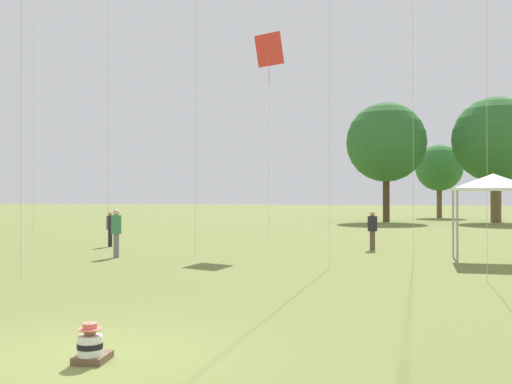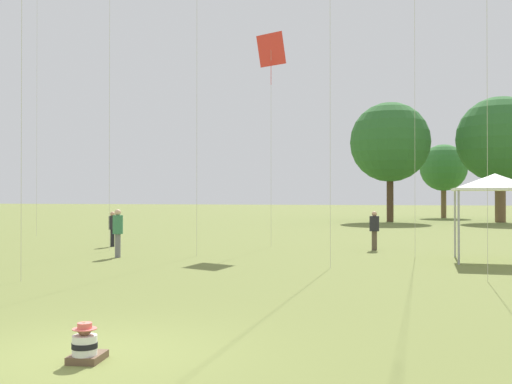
{
  "view_description": "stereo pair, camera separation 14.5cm",
  "coord_description": "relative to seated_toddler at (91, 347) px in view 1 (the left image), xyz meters",
  "views": [
    {
      "loc": [
        4.3,
        -7.35,
        2.2
      ],
      "look_at": [
        0.04,
        8.66,
        2.33
      ],
      "focal_mm": 42.0,
      "sensor_mm": 36.0,
      "label": 1
    },
    {
      "loc": [
        4.44,
        -7.31,
        2.2
      ],
      "look_at": [
        0.04,
        8.66,
        2.33
      ],
      "focal_mm": 42.0,
      "sensor_mm": 36.0,
      "label": 2
    }
  ],
  "objects": [
    {
      "name": "distant_tree_0",
      "position": [
        10.89,
        47.73,
        6.84
      ],
      "size": [
        7.33,
        7.33,
        10.76
      ],
      "color": "brown",
      "rests_on": "ground"
    },
    {
      "name": "canopy_tent",
      "position": [
        6.73,
        14.57,
        2.46
      ],
      "size": [
        2.76,
        2.76,
        2.98
      ],
      "rotation": [
        0.0,
        0.0,
        -0.01
      ],
      "color": "white",
      "rests_on": "ground"
    },
    {
      "name": "kite_9",
      "position": [
        -2.07,
        18.56,
        8.37
      ],
      "size": [
        1.43,
        0.87,
        9.38
      ],
      "rotation": [
        0.0,
        0.0,
        1.96
      ],
      "color": "red",
      "rests_on": "ground"
    },
    {
      "name": "person_standing_2",
      "position": [
        -8.75,
        16.57,
        0.7
      ],
      "size": [
        0.39,
        0.39,
        1.54
      ],
      "rotation": [
        0.0,
        0.0,
        4.96
      ],
      "color": "black",
      "rests_on": "ground"
    },
    {
      "name": "seated_toddler",
      "position": [
        0.0,
        0.0,
        0.0
      ],
      "size": [
        0.47,
        0.56,
        0.54
      ],
      "rotation": [
        0.0,
        0.0,
        0.14
      ],
      "color": "brown",
      "rests_on": "ground"
    },
    {
      "name": "distant_tree_1",
      "position": [
        1.74,
        46.41,
        6.73
      ],
      "size": [
        6.96,
        6.96,
        10.45
      ],
      "color": "#473323",
      "rests_on": "ground"
    },
    {
      "name": "distant_tree_2",
      "position": [
        6.62,
        57.71,
        4.95
      ],
      "size": [
        4.83,
        4.83,
        7.61
      ],
      "color": "brown",
      "rests_on": "ground"
    },
    {
      "name": "person_standing_3",
      "position": [
        2.47,
        17.88,
        0.72
      ],
      "size": [
        0.46,
        0.46,
        1.59
      ],
      "rotation": [
        0.0,
        0.0,
        4.54
      ],
      "color": "brown",
      "rests_on": "ground"
    },
    {
      "name": "ground_plane",
      "position": [
        -0.15,
        0.25,
        -0.21
      ],
      "size": [
        300.0,
        300.0,
        0.0
      ],
      "primitive_type": "plane",
      "color": "olive"
    },
    {
      "name": "person_standing_0",
      "position": [
        -6.24,
        12.42,
        0.82
      ],
      "size": [
        0.43,
        0.43,
        1.74
      ],
      "rotation": [
        0.0,
        0.0,
        1.78
      ],
      "color": "slate",
      "rests_on": "ground"
    }
  ]
}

